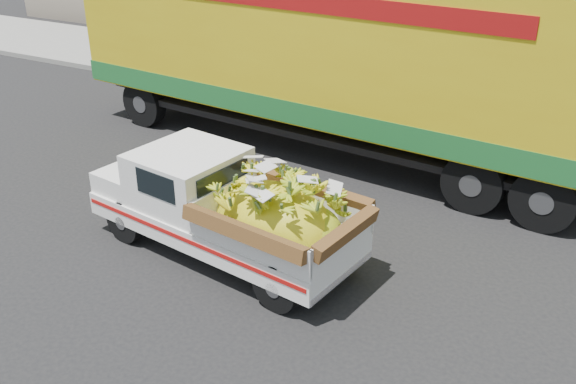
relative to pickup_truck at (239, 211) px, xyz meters
The scene contains 5 objects.
ground 1.97m from the pickup_truck, 155.97° to the right, with size 100.00×100.00×0.00m, color black.
curb 7.30m from the pickup_truck, 102.94° to the left, with size 60.00×0.25×0.15m, color gray.
sidewalk 9.35m from the pickup_truck, 100.05° to the left, with size 60.00×4.00×0.14m, color gray.
pickup_truck is the anchor object (origin of this frame).
semi_trailer 4.84m from the pickup_truck, 98.15° to the left, with size 12.04×3.50×3.80m.
Camera 1 is at (6.39, -6.40, 5.35)m, focal length 40.00 mm.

